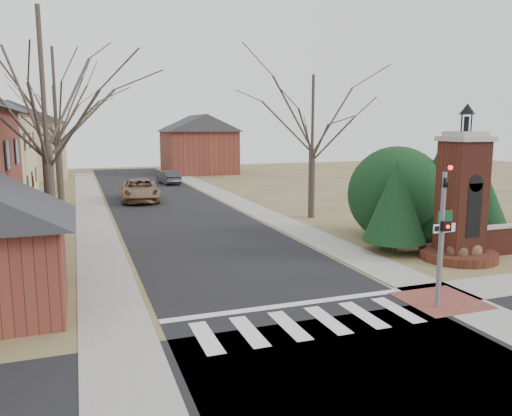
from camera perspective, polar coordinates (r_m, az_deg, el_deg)
name	(u,v)px	position (r m, az deg, el deg)	size (l,w,h in m)	color
ground	(321,334)	(14.00, 7.49, -14.07)	(120.00, 120.00, 0.00)	brown
main_street	(172,209)	(34.37, -9.52, -0.13)	(8.00, 70.00, 0.01)	black
cross_street	(386,388)	(11.69, 14.62, -19.25)	(120.00, 8.00, 0.01)	black
crosswalk_zone	(309,323)	(14.66, 6.02, -12.91)	(8.00, 2.20, 0.02)	silver
stop_bar	(288,305)	(15.93, 3.63, -11.04)	(8.00, 0.35, 0.02)	silver
sidewalk_right_main	(245,205)	(35.64, -1.28, 0.34)	(2.00, 60.00, 0.02)	gray
sidewalk_left	(92,214)	(33.85, -18.21, -0.60)	(2.00, 60.00, 0.02)	gray
curb_apron	(441,301)	(17.33, 20.39, -9.91)	(2.40, 2.40, 0.02)	brown
traffic_signal_pole	(442,226)	(16.05, 20.52, -1.90)	(0.28, 0.41, 4.50)	slate
sign_post	(444,234)	(18.05, 20.65, -2.79)	(0.90, 0.07, 2.75)	slate
brick_gate_monument	(461,209)	(22.45, 22.37, -0.06)	(3.20, 3.20, 6.47)	#5F271B
house_distant_left	(15,139)	(59.70, -25.81, 7.11)	(10.80, 8.80, 8.53)	#C6B284
house_distant_right	(198,143)	(61.04, -6.62, 7.42)	(8.80, 8.80, 7.30)	brown
evergreen_near	(396,201)	(22.86, 15.67, 0.78)	(2.80, 2.80, 4.10)	#473D33
evergreen_mid	(439,188)	(25.77, 20.15, 2.16)	(3.40, 3.40, 4.70)	#473D33
evergreen_far	(486,203)	(26.46, 24.78, 0.51)	(2.40, 2.40, 3.30)	#473D33
evergreen_mass	(396,190)	(25.90, 15.73, 1.96)	(4.80, 4.80, 4.80)	black
bare_tree_0	(41,67)	(20.53, -23.32, 14.58)	(8.05, 8.05, 11.15)	#473D33
bare_tree_1	(54,85)	(33.50, -22.07, 12.87)	(8.40, 8.40, 11.64)	#473D33
bare_tree_2	(54,109)	(46.44, -22.05, 10.43)	(7.35, 7.35, 10.19)	#473D33
bare_tree_3	(313,107)	(30.55, 6.52, 11.37)	(7.00, 7.00, 9.70)	#473D33
pickup_truck	(140,190)	(38.57, -13.14, 2.00)	(2.74, 5.94, 1.65)	#816046
distant_car	(168,177)	(49.64, -9.98, 3.50)	(1.44, 4.12, 1.36)	#303237
dry_shrub_left	(457,252)	(22.23, 22.00, -4.67)	(0.88, 0.88, 0.88)	#4D3723
dry_shrub_right	(471,250)	(22.69, 23.33, -4.44)	(0.91, 0.91, 0.91)	brown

